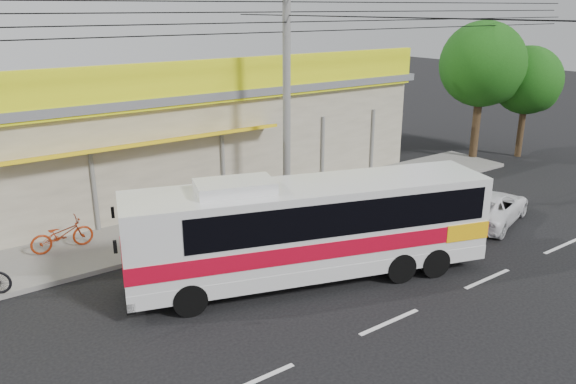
% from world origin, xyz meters
% --- Properties ---
extents(ground, '(120.00, 120.00, 0.00)m').
position_xyz_m(ground, '(0.00, 0.00, 0.00)').
color(ground, black).
rests_on(ground, ground).
extents(sidewalk, '(30.00, 3.20, 0.15)m').
position_xyz_m(sidewalk, '(0.00, 6.00, 0.07)').
color(sidewalk, slate).
rests_on(sidewalk, ground).
extents(lane_markings, '(50.00, 0.12, 0.01)m').
position_xyz_m(lane_markings, '(0.00, -2.50, 0.00)').
color(lane_markings, silver).
rests_on(lane_markings, ground).
extents(storefront_building, '(22.60, 9.20, 5.70)m').
position_xyz_m(storefront_building, '(-0.01, 11.54, 2.30)').
color(storefront_building, gray).
rests_on(storefront_building, ground).
extents(coach_bus, '(10.46, 5.25, 3.17)m').
position_xyz_m(coach_bus, '(-0.00, 0.49, 1.70)').
color(coach_bus, silver).
rests_on(coach_bus, ground).
extents(motorbike_red, '(1.93, 0.68, 1.01)m').
position_xyz_m(motorbike_red, '(-5.46, 6.50, 0.66)').
color(motorbike_red, maroon).
rests_on(motorbike_red, sidewalk).
extents(white_car, '(4.49, 3.06, 1.14)m').
position_xyz_m(white_car, '(7.99, 0.29, 0.57)').
color(white_car, white).
rests_on(white_car, ground).
extents(utility_pole, '(34.00, 14.00, 8.75)m').
position_xyz_m(utility_pole, '(2.47, 5.34, 7.22)').
color(utility_pole, slate).
rests_on(utility_pole, ground).
extents(tree_near, '(4.17, 4.17, 6.91)m').
position_xyz_m(tree_near, '(15.07, 6.14, 4.68)').
color(tree_near, black).
rests_on(tree_near, ground).
extents(tree_far, '(3.43, 3.43, 5.69)m').
position_xyz_m(tree_far, '(17.49, 5.14, 3.85)').
color(tree_far, black).
rests_on(tree_far, ground).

